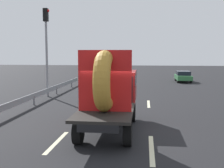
{
  "coord_description": "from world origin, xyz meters",
  "views": [
    {
      "loc": [
        1.04,
        -10.87,
        3.13
      ],
      "look_at": [
        -0.37,
        1.12,
        1.8
      ],
      "focal_mm": 45.27,
      "sensor_mm": 36.0,
      "label": 1
    }
  ],
  "objects": [
    {
      "name": "ground_plane",
      "position": [
        0.0,
        0.0,
        0.0
      ],
      "size": [
        120.0,
        120.0,
        0.0
      ],
      "primitive_type": "plane",
      "color": "black"
    },
    {
      "name": "traffic_light",
      "position": [
        -5.93,
        8.62,
        4.03
      ],
      "size": [
        0.42,
        0.36,
        6.23
      ],
      "color": "gray",
      "rests_on": "ground_plane"
    },
    {
      "name": "flatbed_truck",
      "position": [
        -0.37,
        0.74,
        1.58
      ],
      "size": [
        2.02,
        5.51,
        3.23
      ],
      "color": "black",
      "rests_on": "ground_plane"
    },
    {
      "name": "oncoming_car",
      "position": [
        5.15,
        20.33,
        0.62
      ],
      "size": [
        1.53,
        3.57,
        1.16
      ],
      "color": "black",
      "rests_on": "ground_plane"
    },
    {
      "name": "lane_dash_right_near",
      "position": [
        1.28,
        -1.86,
        0.0
      ],
      "size": [
        0.16,
        2.92,
        0.01
      ],
      "primitive_type": "cube",
      "rotation": [
        0.0,
        0.0,
        1.57
      ],
      "color": "beige",
      "rests_on": "ground_plane"
    },
    {
      "name": "distant_sedan",
      "position": [
        -3.67,
        19.29,
        0.67
      ],
      "size": [
        1.64,
        3.84,
        1.25
      ],
      "color": "black",
      "rests_on": "ground_plane"
    },
    {
      "name": "lane_dash_right_far",
      "position": [
        1.28,
        6.41,
        0.0
      ],
      "size": [
        0.16,
        2.51,
        0.01
      ],
      "primitive_type": "cube",
      "rotation": [
        0.0,
        0.0,
        1.57
      ],
      "color": "beige",
      "rests_on": "ground_plane"
    },
    {
      "name": "guardrail",
      "position": [
        -5.62,
        7.52,
        0.53
      ],
      "size": [
        0.1,
        17.68,
        0.71
      ],
      "color": "gray",
      "rests_on": "ground_plane"
    },
    {
      "name": "lane_dash_left_near",
      "position": [
        -2.02,
        -1.52,
        0.0
      ],
      "size": [
        0.16,
        2.54,
        0.01
      ],
      "primitive_type": "cube",
      "rotation": [
        0.0,
        0.0,
        1.57
      ],
      "color": "beige",
      "rests_on": "ground_plane"
    },
    {
      "name": "lane_dash_left_far",
      "position": [
        -2.02,
        5.71,
        0.0
      ],
      "size": [
        0.16,
        2.01,
        0.01
      ],
      "primitive_type": "cube",
      "rotation": [
        0.0,
        0.0,
        1.57
      ],
      "color": "beige",
      "rests_on": "ground_plane"
    }
  ]
}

